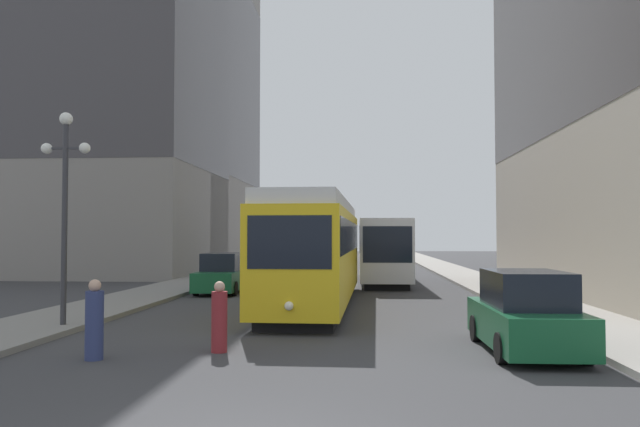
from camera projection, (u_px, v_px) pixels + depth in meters
name	position (u px, v px, depth m)	size (l,w,h in m)	color
sidewalk_left	(244.00, 269.00, 47.76)	(3.07, 120.00, 0.15)	gray
sidewalk_right	(448.00, 269.00, 46.67)	(3.07, 120.00, 0.15)	gray
streetcar	(317.00, 249.00, 23.17)	(2.95, 14.80, 3.89)	black
transit_bus	(382.00, 248.00, 35.05)	(2.71, 12.78, 3.45)	black
parked_car_left_near	(259.00, 264.00, 38.10)	(1.94, 4.40, 1.82)	black
parked_car_left_mid	(223.00, 274.00, 28.16)	(1.89, 4.55, 1.82)	black
parked_car_right_far	(526.00, 314.00, 13.78)	(1.92, 4.38, 1.82)	black
pedestrian_crossing_near	(219.00, 319.00, 13.78)	(0.36, 0.36, 1.59)	maroon
pedestrian_crossing_far	(94.00, 322.00, 12.94)	(0.38, 0.38, 1.69)	navy
lamp_post_left_near	(65.00, 186.00, 17.18)	(1.41, 0.36, 5.92)	#333338
building_left_corner	(160.00, 88.00, 54.75)	(15.14, 21.27, 30.62)	gray
building_left_midblock	(102.00, 60.00, 43.05)	(15.41, 15.05, 28.94)	gray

